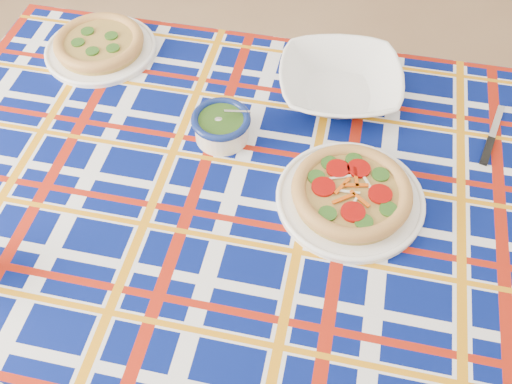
{
  "coord_description": "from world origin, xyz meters",
  "views": [
    {
      "loc": [
        0.24,
        -0.91,
        1.81
      ],
      "look_at": [
        0.27,
        -0.14,
        0.82
      ],
      "focal_mm": 40.0,
      "sensor_mm": 36.0,
      "label": 1
    }
  ],
  "objects_px": {
    "dining_table": "(271,208)",
    "pesto_bowl": "(221,125)",
    "main_focaccia_plate": "(352,192)",
    "serving_bowl": "(340,83)"
  },
  "relations": [
    {
      "from": "dining_table",
      "to": "main_focaccia_plate",
      "type": "height_order",
      "value": "main_focaccia_plate"
    },
    {
      "from": "main_focaccia_plate",
      "to": "serving_bowl",
      "type": "height_order",
      "value": "serving_bowl"
    },
    {
      "from": "dining_table",
      "to": "pesto_bowl",
      "type": "height_order",
      "value": "pesto_bowl"
    },
    {
      "from": "dining_table",
      "to": "pesto_bowl",
      "type": "relative_size",
      "value": 13.39
    },
    {
      "from": "dining_table",
      "to": "serving_bowl",
      "type": "xyz_separation_m",
      "value": [
        0.19,
        0.3,
        0.12
      ]
    },
    {
      "from": "main_focaccia_plate",
      "to": "pesto_bowl",
      "type": "bearing_deg",
      "value": 143.49
    },
    {
      "from": "pesto_bowl",
      "to": "dining_table",
      "type": "bearing_deg",
      "value": -55.08
    },
    {
      "from": "dining_table",
      "to": "pesto_bowl",
      "type": "xyz_separation_m",
      "value": [
        -0.11,
        0.16,
        0.12
      ]
    },
    {
      "from": "main_focaccia_plate",
      "to": "serving_bowl",
      "type": "bearing_deg",
      "value": 86.48
    },
    {
      "from": "main_focaccia_plate",
      "to": "pesto_bowl",
      "type": "distance_m",
      "value": 0.35
    }
  ]
}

